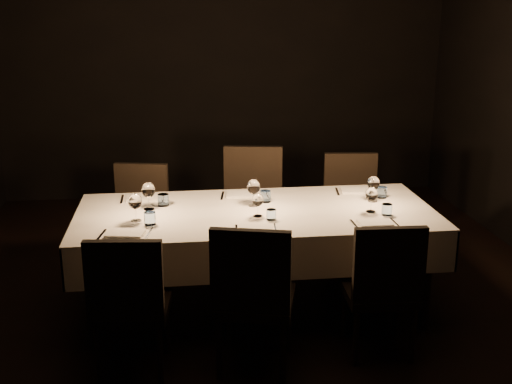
{
  "coord_description": "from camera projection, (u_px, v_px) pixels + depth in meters",
  "views": [
    {
      "loc": [
        -0.53,
        -4.26,
        2.17
      ],
      "look_at": [
        0.0,
        0.0,
        0.9
      ],
      "focal_mm": 45.0,
      "sensor_mm": 36.0,
      "label": 1
    }
  ],
  "objects": [
    {
      "name": "room",
      "position": [
        256.0,
        107.0,
        4.31
      ],
      "size": [
        5.01,
        6.01,
        3.01
      ],
      "color": "black",
      "rests_on": "ground"
    },
    {
      "name": "dining_table",
      "position": [
        256.0,
        221.0,
        4.54
      ],
      "size": [
        2.52,
        1.12,
        0.76
      ],
      "color": "black",
      "rests_on": "ground"
    },
    {
      "name": "chair_near_left",
      "position": [
        129.0,
        300.0,
        3.74
      ],
      "size": [
        0.48,
        0.48,
        0.91
      ],
      "rotation": [
        0.0,
        0.0,
        3.04
      ],
      "color": "black",
      "rests_on": "ground"
    },
    {
      "name": "place_setting_near_left",
      "position": [
        136.0,
        215.0,
        4.2
      ],
      "size": [
        0.36,
        0.41,
        0.19
      ],
      "rotation": [
        0.0,
        0.0,
        -0.18
      ],
      "color": "silver",
      "rests_on": "dining_table"
    },
    {
      "name": "chair_near_center",
      "position": [
        253.0,
        292.0,
        3.78
      ],
      "size": [
        0.56,
        0.56,
        0.96
      ],
      "rotation": [
        0.0,
        0.0,
        2.89
      ],
      "color": "black",
      "rests_on": "ground"
    },
    {
      "name": "place_setting_near_center",
      "position": [
        260.0,
        212.0,
        4.3
      ],
      "size": [
        0.3,
        0.39,
        0.16
      ],
      "rotation": [
        0.0,
        0.0,
        -0.09
      ],
      "color": "silver",
      "rests_on": "dining_table"
    },
    {
      "name": "chair_near_right",
      "position": [
        383.0,
        284.0,
        3.96
      ],
      "size": [
        0.46,
        0.46,
        0.91
      ],
      "rotation": [
        0.0,
        0.0,
        3.1
      ],
      "color": "black",
      "rests_on": "ground"
    },
    {
      "name": "place_setting_near_right",
      "position": [
        376.0,
        206.0,
        4.39
      ],
      "size": [
        0.32,
        0.4,
        0.18
      ],
      "rotation": [
        0.0,
        0.0,
        0.02
      ],
      "color": "silver",
      "rests_on": "dining_table"
    },
    {
      "name": "chair_far_left",
      "position": [
        140.0,
        215.0,
        5.23
      ],
      "size": [
        0.52,
        0.52,
        0.91
      ],
      "rotation": [
        0.0,
        0.0,
        -0.2
      ],
      "color": "black",
      "rests_on": "ground"
    },
    {
      "name": "place_setting_far_left",
      "position": [
        150.0,
        195.0,
        4.62
      ],
      "size": [
        0.36,
        0.42,
        0.2
      ],
      "rotation": [
        0.0,
        0.0,
        0.01
      ],
      "color": "silver",
      "rests_on": "dining_table"
    },
    {
      "name": "chair_far_center",
      "position": [
        252.0,
        204.0,
        5.34
      ],
      "size": [
        0.57,
        0.57,
        1.02
      ],
      "rotation": [
        0.0,
        0.0,
        -0.17
      ],
      "color": "black",
      "rests_on": "ground"
    },
    {
      "name": "place_setting_far_center",
      "position": [
        253.0,
        192.0,
        4.71
      ],
      "size": [
        0.37,
        0.42,
        0.2
      ],
      "rotation": [
        0.0,
        0.0,
        -0.14
      ],
      "color": "silver",
      "rests_on": "dining_table"
    },
    {
      "name": "chair_far_right",
      "position": [
        351.0,
        204.0,
        5.47
      ],
      "size": [
        0.5,
        0.5,
        0.94
      ],
      "rotation": [
        0.0,
        0.0,
        -0.11
      ],
      "color": "black",
      "rests_on": "ground"
    },
    {
      "name": "place_setting_far_right",
      "position": [
        370.0,
        188.0,
        4.81
      ],
      "size": [
        0.36,
        0.41,
        0.19
      ],
      "rotation": [
        0.0,
        0.0,
        -0.14
      ],
      "color": "silver",
      "rests_on": "dining_table"
    }
  ]
}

